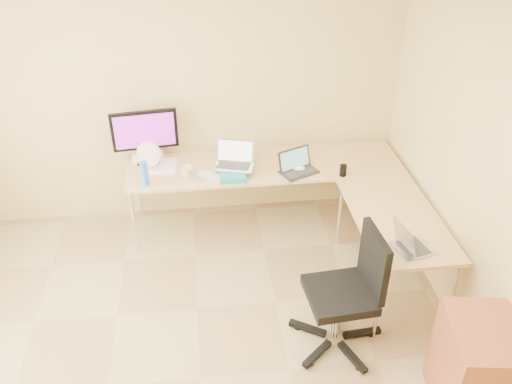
{
  "coord_description": "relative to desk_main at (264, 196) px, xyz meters",
  "views": [
    {
      "loc": [
        0.11,
        -2.62,
        3.31
      ],
      "look_at": [
        0.55,
        1.1,
        0.9
      ],
      "focal_mm": 37.57,
      "sensor_mm": 36.0,
      "label": 1
    }
  ],
  "objects": [
    {
      "name": "floor",
      "position": [
        -0.72,
        -1.85,
        -0.36
      ],
      "size": [
        4.5,
        4.5,
        0.0
      ],
      "primitive_type": "plane",
      "color": "#9E8D60",
      "rests_on": "ground"
    },
    {
      "name": "ceiling",
      "position": [
        -0.72,
        -1.85,
        2.24
      ],
      "size": [
        4.5,
        4.5,
        0.0
      ],
      "primitive_type": "plane",
      "rotation": [
        3.14,
        0.0,
        0.0
      ],
      "color": "white",
      "rests_on": "ground"
    },
    {
      "name": "wall_back",
      "position": [
        -0.72,
        0.4,
        0.93
      ],
      "size": [
        4.5,
        0.0,
        4.5
      ],
      "primitive_type": "plane",
      "rotation": [
        1.57,
        0.0,
        0.0
      ],
      "color": "#E4C27B",
      "rests_on": "ground"
    },
    {
      "name": "desk_main",
      "position": [
        0.0,
        0.0,
        0.0
      ],
      "size": [
        2.65,
        0.7,
        0.73
      ],
      "primitive_type": "cube",
      "color": "tan",
      "rests_on": "ground"
    },
    {
      "name": "desk_return",
      "position": [
        0.98,
        -1.0,
        0.0
      ],
      "size": [
        0.7,
        1.3,
        0.73
      ],
      "primitive_type": "cube",
      "color": "tan",
      "rests_on": "ground"
    },
    {
      "name": "monitor",
      "position": [
        -1.13,
        0.2,
        0.63
      ],
      "size": [
        0.64,
        0.27,
        0.53
      ],
      "primitive_type": "cube",
      "rotation": [
        0.0,
        0.0,
        0.12
      ],
      "color": "black",
      "rests_on": "desk_main"
    },
    {
      "name": "book_stack",
      "position": [
        -0.33,
        -0.17,
        0.39
      ],
      "size": [
        0.24,
        0.33,
        0.05
      ],
      "primitive_type": "cube",
      "rotation": [
        0.0,
        0.0,
        -0.01
      ],
      "color": "#1B8477",
      "rests_on": "desk_main"
    },
    {
      "name": "laptop_center",
      "position": [
        -0.31,
        -0.11,
        0.54
      ],
      "size": [
        0.43,
        0.37,
        0.24
      ],
      "primitive_type": "cube",
      "rotation": [
        0.0,
        0.0,
        -0.28
      ],
      "color": "silver",
      "rests_on": "desk_main"
    },
    {
      "name": "laptop_black",
      "position": [
        0.3,
        -0.2,
        0.47
      ],
      "size": [
        0.42,
        0.37,
        0.22
      ],
      "primitive_type": "cube",
      "rotation": [
        0.0,
        0.0,
        0.43
      ],
      "color": "black",
      "rests_on": "desk_main"
    },
    {
      "name": "keyboard",
      "position": [
        -0.46,
        -0.2,
        0.37
      ],
      "size": [
        0.41,
        0.26,
        0.02
      ],
      "primitive_type": "cube",
      "rotation": [
        0.0,
        0.0,
        -0.41
      ],
      "color": "silver",
      "rests_on": "desk_main"
    },
    {
      "name": "mouse",
      "position": [
        0.31,
        -0.15,
        0.39
      ],
      "size": [
        0.12,
        0.08,
        0.04
      ],
      "primitive_type": "ellipsoid",
      "rotation": [
        0.0,
        0.0,
        -0.05
      ],
      "color": "white",
      "rests_on": "desk_main"
    },
    {
      "name": "mug",
      "position": [
        -0.75,
        -0.14,
        0.42
      ],
      "size": [
        0.13,
        0.13,
        0.1
      ],
      "primitive_type": "imported",
      "rotation": [
        0.0,
        0.0,
        -0.16
      ],
      "color": "silver",
      "rests_on": "desk_main"
    },
    {
      "name": "cd_stack",
      "position": [
        -0.66,
        -0.24,
        0.38
      ],
      "size": [
        0.12,
        0.12,
        0.03
      ],
      "primitive_type": "cylinder",
      "rotation": [
        0.0,
        0.0,
        -0.22
      ],
      "color": "white",
      "rests_on": "desk_main"
    },
    {
      "name": "water_bottle",
      "position": [
        -1.13,
        -0.26,
        0.49
      ],
      "size": [
        0.09,
        0.09,
        0.24
      ],
      "primitive_type": "cylinder",
      "rotation": [
        0.0,
        0.0,
        0.35
      ],
      "color": "blue",
      "rests_on": "desk_main"
    },
    {
      "name": "papers",
      "position": [
        -0.96,
        0.07,
        0.37
      ],
      "size": [
        0.26,
        0.35,
        0.01
      ],
      "primitive_type": "cube",
      "rotation": [
        0.0,
        0.0,
        -0.12
      ],
      "color": "white",
      "rests_on": "desk_main"
    },
    {
      "name": "white_box",
      "position": [
        -1.13,
        0.2,
        0.41
      ],
      "size": [
        0.3,
        0.26,
        0.09
      ],
      "primitive_type": "cube",
      "rotation": [
        0.0,
        0.0,
        -0.34
      ],
      "color": "silver",
      "rests_on": "desk_main"
    },
    {
      "name": "desk_fan",
      "position": [
        -1.08,
        0.01,
        0.51
      ],
      "size": [
        0.29,
        0.29,
        0.29
      ],
      "primitive_type": "cylinder",
      "rotation": [
        0.0,
        0.0,
        -0.34
      ],
      "color": "white",
      "rests_on": "desk_main"
    },
    {
      "name": "black_cup",
      "position": [
        0.7,
        -0.3,
        0.42
      ],
      "size": [
        0.09,
        0.09,
        0.11
      ],
      "primitive_type": "cylinder",
      "rotation": [
        0.0,
        0.0,
        0.43
      ],
      "color": "black",
      "rests_on": "desk_main"
    },
    {
      "name": "laptop_return",
      "position": [
        0.95,
        -1.43,
        0.47
      ],
      "size": [
        0.37,
        0.32,
        0.21
      ],
      "primitive_type": "cube",
      "rotation": [
        0.0,
        0.0,
        1.82
      ],
      "color": "#A8A7B3",
      "rests_on": "desk_return"
    },
    {
      "name": "office_chair",
      "position": [
        0.35,
        -1.62,
        0.13
      ],
      "size": [
        0.67,
        0.67,
        1.04
      ],
      "primitive_type": "cube",
      "rotation": [
        0.0,
        0.0,
        0.08
      ],
      "color": "black",
      "rests_on": "ground"
    },
    {
      "name": "cabinet",
      "position": [
        1.13,
        -2.31,
        -0.01
      ],
      "size": [
        0.55,
        0.65,
        0.81
      ],
      "primitive_type": "cube",
      "rotation": [
        0.0,
        0.0,
        -0.15
      ],
      "color": "olive",
      "rests_on": "ground"
    }
  ]
}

